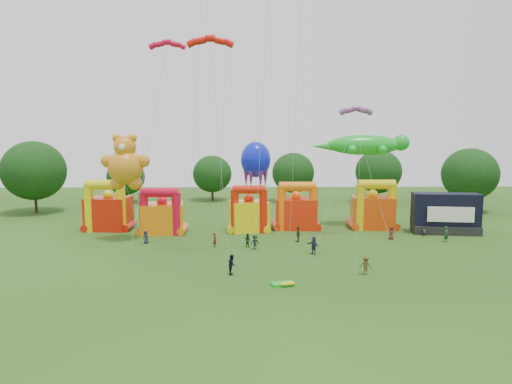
{
  "coord_description": "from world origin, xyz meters",
  "views": [
    {
      "loc": [
        -1.19,
        -34.13,
        13.02
      ],
      "look_at": [
        -0.16,
        18.0,
        6.49
      ],
      "focal_mm": 32.0,
      "sensor_mm": 36.0,
      "label": 1
    }
  ],
  "objects_px": {
    "bouncy_castle_0": "(108,211)",
    "octopus_kite": "(262,188)",
    "bouncy_castle_2": "(249,213)",
    "spectator_0": "(146,237)",
    "stage_trailer": "(445,214)",
    "gecko_kite": "(370,169)",
    "teddy_bear_kite": "(126,169)",
    "spectator_4": "(298,234)"
  },
  "relations": [
    {
      "from": "bouncy_castle_2",
      "to": "spectator_0",
      "type": "xyz_separation_m",
      "value": [
        -12.48,
        -6.9,
        -1.65
      ]
    },
    {
      "from": "bouncy_castle_0",
      "to": "teddy_bear_kite",
      "type": "height_order",
      "value": "teddy_bear_kite"
    },
    {
      "from": "stage_trailer",
      "to": "spectator_4",
      "type": "xyz_separation_m",
      "value": [
        -20.17,
        -4.62,
        -1.64
      ]
    },
    {
      "from": "stage_trailer",
      "to": "octopus_kite",
      "type": "distance_m",
      "value": 24.68
    },
    {
      "from": "stage_trailer",
      "to": "teddy_bear_kite",
      "type": "height_order",
      "value": "teddy_bear_kite"
    },
    {
      "from": "bouncy_castle_0",
      "to": "teddy_bear_kite",
      "type": "relative_size",
      "value": 0.53
    },
    {
      "from": "stage_trailer",
      "to": "spectator_0",
      "type": "xyz_separation_m",
      "value": [
        -38.65,
        -5.16,
        -1.81
      ]
    },
    {
      "from": "bouncy_castle_0",
      "to": "gecko_kite",
      "type": "xyz_separation_m",
      "value": [
        36.31,
        0.52,
        5.65
      ]
    },
    {
      "from": "stage_trailer",
      "to": "spectator_4",
      "type": "relative_size",
      "value": 4.62
    },
    {
      "from": "gecko_kite",
      "to": "octopus_kite",
      "type": "relative_size",
      "value": 1.14
    },
    {
      "from": "bouncy_castle_0",
      "to": "gecko_kite",
      "type": "bearing_deg",
      "value": 0.82
    },
    {
      "from": "octopus_kite",
      "to": "stage_trailer",
      "type": "bearing_deg",
      "value": -5.63
    },
    {
      "from": "teddy_bear_kite",
      "to": "spectator_4",
      "type": "xyz_separation_m",
      "value": [
        20.9,
        -0.89,
        -7.93
      ]
    },
    {
      "from": "stage_trailer",
      "to": "spectator_0",
      "type": "height_order",
      "value": "stage_trailer"
    },
    {
      "from": "bouncy_castle_2",
      "to": "spectator_0",
      "type": "height_order",
      "value": "bouncy_castle_2"
    },
    {
      "from": "teddy_bear_kite",
      "to": "spectator_0",
      "type": "bearing_deg",
      "value": -30.63
    },
    {
      "from": "bouncy_castle_2",
      "to": "stage_trailer",
      "type": "bearing_deg",
      "value": -3.8
    },
    {
      "from": "bouncy_castle_0",
      "to": "spectator_0",
      "type": "xyz_separation_m",
      "value": [
        6.93,
        -8.24,
        -1.88
      ]
    },
    {
      "from": "bouncy_castle_2",
      "to": "spectator_0",
      "type": "relative_size",
      "value": 4.07
    },
    {
      "from": "gecko_kite",
      "to": "spectator_4",
      "type": "height_order",
      "value": "gecko_kite"
    },
    {
      "from": "gecko_kite",
      "to": "spectator_4",
      "type": "bearing_deg",
      "value": -142.94
    },
    {
      "from": "stage_trailer",
      "to": "bouncy_castle_0",
      "type": "bearing_deg",
      "value": 176.13
    },
    {
      "from": "stage_trailer",
      "to": "gecko_kite",
      "type": "bearing_deg",
      "value": 158.78
    },
    {
      "from": "bouncy_castle_2",
      "to": "octopus_kite",
      "type": "bearing_deg",
      "value": 19.97
    },
    {
      "from": "bouncy_castle_2",
      "to": "spectator_4",
      "type": "bearing_deg",
      "value": -46.66
    },
    {
      "from": "bouncy_castle_0",
      "to": "stage_trailer",
      "type": "relative_size",
      "value": 0.8
    },
    {
      "from": "bouncy_castle_0",
      "to": "gecko_kite",
      "type": "distance_m",
      "value": 36.75
    },
    {
      "from": "bouncy_castle_0",
      "to": "spectator_0",
      "type": "relative_size",
      "value": 4.49
    },
    {
      "from": "gecko_kite",
      "to": "teddy_bear_kite",
      "type": "bearing_deg",
      "value": -167.02
    },
    {
      "from": "gecko_kite",
      "to": "spectator_0",
      "type": "height_order",
      "value": "gecko_kite"
    },
    {
      "from": "octopus_kite",
      "to": "spectator_0",
      "type": "xyz_separation_m",
      "value": [
        -14.3,
        -7.56,
        -5.01
      ]
    },
    {
      "from": "teddy_bear_kite",
      "to": "octopus_kite",
      "type": "bearing_deg",
      "value": 20.14
    },
    {
      "from": "stage_trailer",
      "to": "gecko_kite",
      "type": "height_order",
      "value": "gecko_kite"
    },
    {
      "from": "teddy_bear_kite",
      "to": "gecko_kite",
      "type": "height_order",
      "value": "teddy_bear_kite"
    },
    {
      "from": "bouncy_castle_2",
      "to": "stage_trailer",
      "type": "height_order",
      "value": "bouncy_castle_2"
    },
    {
      "from": "bouncy_castle_2",
      "to": "stage_trailer",
      "type": "distance_m",
      "value": 26.23
    },
    {
      "from": "bouncy_castle_2",
      "to": "spectator_0",
      "type": "bearing_deg",
      "value": -151.05
    },
    {
      "from": "gecko_kite",
      "to": "spectator_0",
      "type": "relative_size",
      "value": 8.85
    },
    {
      "from": "bouncy_castle_2",
      "to": "teddy_bear_kite",
      "type": "relative_size",
      "value": 0.48
    },
    {
      "from": "bouncy_castle_2",
      "to": "gecko_kite",
      "type": "bearing_deg",
      "value": 6.28
    },
    {
      "from": "bouncy_castle_0",
      "to": "octopus_kite",
      "type": "relative_size",
      "value": 0.58
    },
    {
      "from": "stage_trailer",
      "to": "gecko_kite",
      "type": "relative_size",
      "value": 0.64
    }
  ]
}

